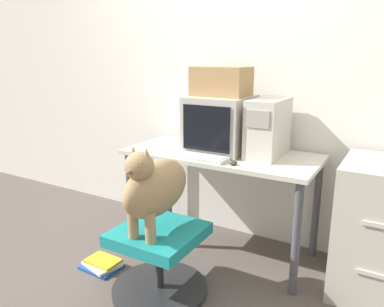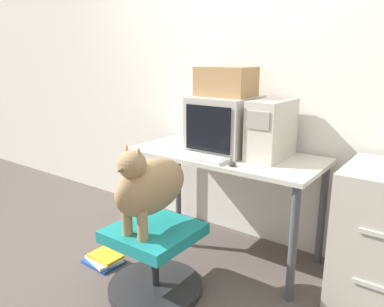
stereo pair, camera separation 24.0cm
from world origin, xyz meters
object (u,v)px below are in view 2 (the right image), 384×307
(office_chair, at_px, (155,258))
(dog, at_px, (149,185))
(cardboard_box, at_px, (226,82))
(pc_tower, at_px, (272,129))
(crt_monitor, at_px, (225,124))
(book_stack_floor, at_px, (104,259))
(filing_cabinet, at_px, (383,239))
(keyboard, at_px, (199,157))

(office_chair, bearing_deg, dog, -90.00)
(cardboard_box, bearing_deg, pc_tower, 3.40)
(crt_monitor, relative_size, book_stack_floor, 1.62)
(filing_cabinet, xyz_separation_m, book_stack_floor, (-1.64, -0.66, -0.39))
(office_chair, xyz_separation_m, book_stack_floor, (-0.50, 0.02, -0.19))
(filing_cabinet, xyz_separation_m, cardboard_box, (-1.09, 0.04, 0.84))
(dog, height_order, book_stack_floor, dog)
(keyboard, xyz_separation_m, office_chair, (-0.03, -0.43, -0.55))
(filing_cabinet, bearing_deg, cardboard_box, 177.69)
(crt_monitor, distance_m, filing_cabinet, 1.22)
(pc_tower, bearing_deg, book_stack_floor, -141.09)
(keyboard, height_order, book_stack_floor, keyboard)
(dog, bearing_deg, filing_cabinet, 31.85)
(crt_monitor, bearing_deg, keyboard, -93.97)
(crt_monitor, xyz_separation_m, pc_tower, (0.35, 0.02, -0.00))
(office_chair, bearing_deg, crt_monitor, 86.39)
(office_chair, distance_m, cardboard_box, 1.26)
(dog, bearing_deg, keyboard, 86.85)
(dog, height_order, filing_cabinet, dog)
(book_stack_floor, bearing_deg, cardboard_box, 52.04)
(crt_monitor, xyz_separation_m, office_chair, (-0.05, -0.72, -0.73))
(cardboard_box, bearing_deg, keyboard, -93.91)
(pc_tower, bearing_deg, crt_monitor, -175.97)
(cardboard_box, bearing_deg, filing_cabinet, -2.31)
(filing_cabinet, bearing_deg, crt_monitor, 177.89)
(keyboard, relative_size, filing_cabinet, 0.49)
(dog, bearing_deg, book_stack_floor, 174.22)
(keyboard, distance_m, cardboard_box, 0.56)
(crt_monitor, bearing_deg, dog, -93.47)
(pc_tower, height_order, keyboard, pc_tower)
(pc_tower, xyz_separation_m, book_stack_floor, (-0.89, -0.72, -0.93))
(cardboard_box, bearing_deg, book_stack_floor, -127.96)
(office_chair, xyz_separation_m, filing_cabinet, (1.14, 0.68, 0.19))
(crt_monitor, distance_m, pc_tower, 0.35)
(keyboard, bearing_deg, pc_tower, 40.22)
(book_stack_floor, bearing_deg, pc_tower, 38.91)
(crt_monitor, xyz_separation_m, book_stack_floor, (-0.55, -0.70, -0.93))
(cardboard_box, bearing_deg, dog, -93.45)
(crt_monitor, xyz_separation_m, filing_cabinet, (1.09, -0.04, -0.54))
(book_stack_floor, bearing_deg, office_chair, -2.45)
(keyboard, bearing_deg, dog, -93.15)
(crt_monitor, height_order, book_stack_floor, crt_monitor)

